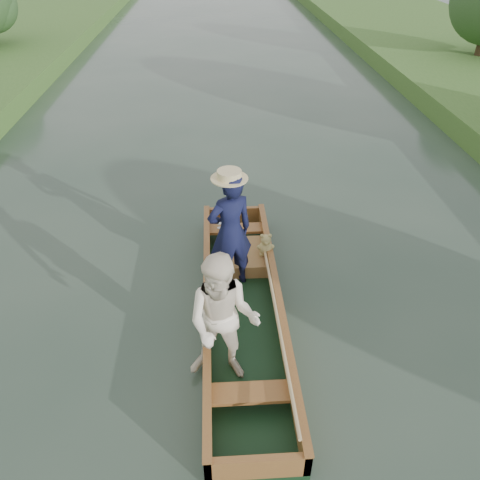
{
  "coord_description": "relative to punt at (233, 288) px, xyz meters",
  "views": [
    {
      "loc": [
        -0.34,
        -5.05,
        4.86
      ],
      "look_at": [
        0.0,
        0.6,
        0.95
      ],
      "focal_mm": 35.0,
      "sensor_mm": 36.0,
      "label": 1
    }
  ],
  "objects": [
    {
      "name": "ground",
      "position": [
        0.14,
        0.2,
        -0.71
      ],
      "size": [
        120.0,
        120.0,
        0.0
      ],
      "primitive_type": "plane",
      "color": "#283D30",
      "rests_on": "ground"
    },
    {
      "name": "punt",
      "position": [
        0.0,
        0.0,
        0.0
      ],
      "size": [
        1.39,
        5.0,
        2.02
      ],
      "color": "black",
      "rests_on": "ground"
    },
    {
      "name": "trees_far",
      "position": [
        0.96,
        9.09,
        1.7
      ],
      "size": [
        22.79,
        14.97,
        4.4
      ],
      "color": "#47331E",
      "rests_on": "ground"
    }
  ]
}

